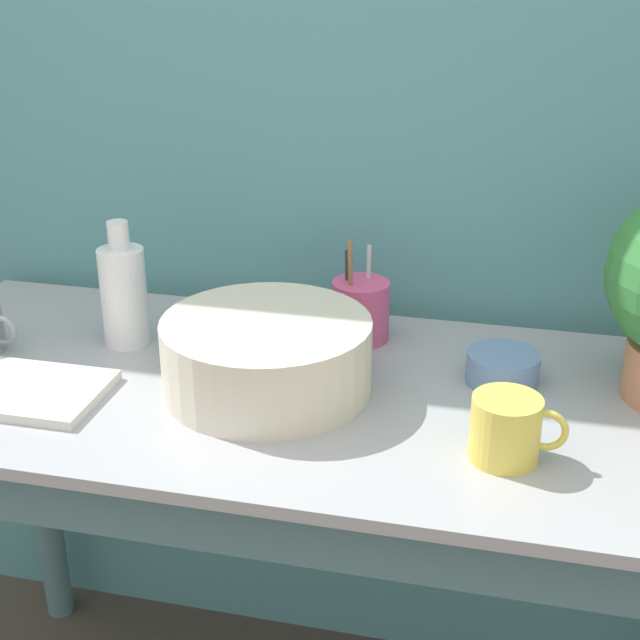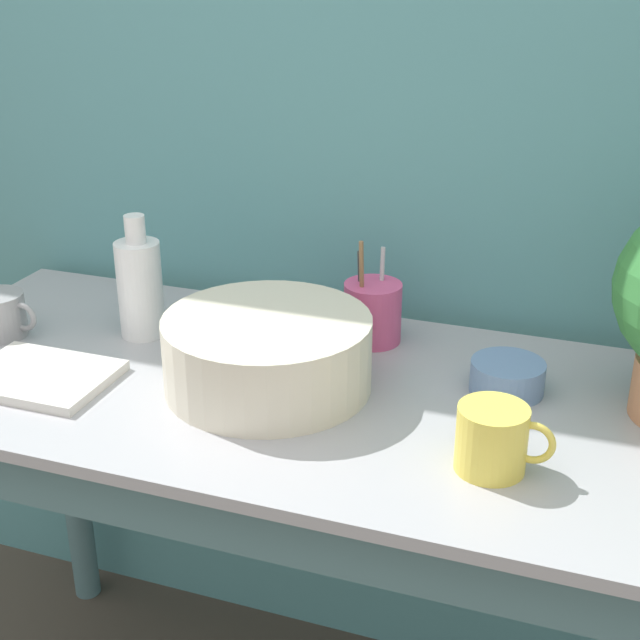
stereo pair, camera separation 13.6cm
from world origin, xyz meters
TOP-DOWN VIEW (x-y plane):
  - wall_back at (0.00, 0.69)m, footprint 6.00×0.05m
  - counter_table at (0.00, 0.29)m, footprint 1.50×0.64m
  - bowl_wash_large at (-0.08, 0.30)m, footprint 0.33×0.33m
  - bottle_tall at (-0.37, 0.41)m, footprint 0.08×0.08m
  - mug_yellow at (0.29, 0.18)m, footprint 0.13×0.10m
  - bowl_small_blue at (0.28, 0.41)m, footprint 0.12×0.12m
  - utensil_cup at (0.02, 0.52)m, footprint 0.10×0.10m
  - tray_board at (-0.43, 0.19)m, footprint 0.23×0.17m

SIDE VIEW (x-z plane):
  - counter_table at x=0.00m, z-range 0.25..1.08m
  - tray_board at x=-0.43m, z-range 0.82..0.84m
  - bowl_small_blue at x=0.28m, z-range 0.82..0.87m
  - mug_yellow at x=0.29m, z-range 0.82..0.91m
  - utensil_cup at x=0.02m, z-range 0.78..0.97m
  - bowl_wash_large at x=-0.08m, z-range 0.82..0.94m
  - bottle_tall at x=-0.37m, z-range 0.80..1.02m
  - wall_back at x=0.00m, z-range 0.00..2.40m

